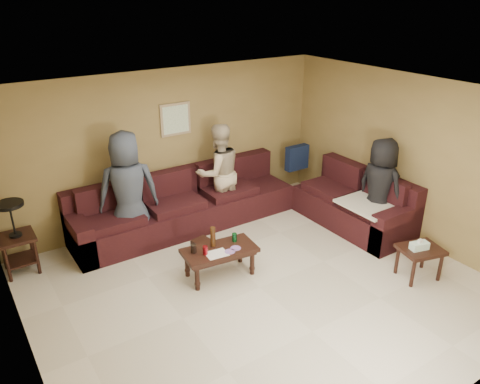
{
  "coord_description": "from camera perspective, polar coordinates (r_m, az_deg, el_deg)",
  "views": [
    {
      "loc": [
        -3.05,
        -4.12,
        3.63
      ],
      "look_at": [
        0.25,
        0.85,
        1.0
      ],
      "focal_mm": 35.0,
      "sensor_mm": 36.0,
      "label": 1
    }
  ],
  "objects": [
    {
      "name": "person_middle",
      "position": [
        7.69,
        -2.6,
        2.35
      ],
      "size": [
        0.84,
        0.67,
        1.65
      ],
      "primitive_type": "imported",
      "rotation": [
        0.0,
        0.0,
        3.08
      ],
      "color": "#C2AF90",
      "rests_on": "ground"
    },
    {
      "name": "room",
      "position": [
        5.49,
        2.73,
        2.76
      ],
      "size": [
        5.6,
        5.5,
        2.5
      ],
      "color": "beige",
      "rests_on": "ground"
    },
    {
      "name": "side_table_right",
      "position": [
        6.72,
        21.1,
        -6.84
      ],
      "size": [
        0.64,
        0.57,
        0.59
      ],
      "rotation": [
        0.0,
        0.0,
        -0.26
      ],
      "color": "black",
      "rests_on": "ground"
    },
    {
      "name": "person_left",
      "position": [
        6.99,
        -13.45,
        0.08
      ],
      "size": [
        0.99,
        0.77,
        1.8
      ],
      "primitive_type": "imported",
      "rotation": [
        0.0,
        0.0,
        2.89
      ],
      "color": "#333A47",
      "rests_on": "ground"
    },
    {
      "name": "person_right",
      "position": [
        7.48,
        16.66,
        0.47
      ],
      "size": [
        0.57,
        0.82,
        1.59
      ],
      "primitive_type": "imported",
      "rotation": [
        0.0,
        0.0,
        1.66
      ],
      "color": "black",
      "rests_on": "ground"
    },
    {
      "name": "coffee_table",
      "position": [
        6.34,
        -2.56,
        -7.38
      ],
      "size": [
        1.04,
        0.6,
        0.69
      ],
      "rotation": [
        0.0,
        0.0,
        -0.11
      ],
      "color": "black",
      "rests_on": "ground"
    },
    {
      "name": "waste_bin",
      "position": [
        6.82,
        -4.58,
        -6.99
      ],
      "size": [
        0.28,
        0.28,
        0.3
      ],
      "primitive_type": "cube",
      "rotation": [
        0.0,
        0.0,
        0.16
      ],
      "color": "black",
      "rests_on": "ground"
    },
    {
      "name": "end_table_left",
      "position": [
        7.0,
        -25.65,
        -4.9
      ],
      "size": [
        0.46,
        0.46,
        1.05
      ],
      "rotation": [
        0.0,
        0.0,
        -0.01
      ],
      "color": "black",
      "rests_on": "ground"
    },
    {
      "name": "sectional_sofa",
      "position": [
        7.59,
        0.77,
        -2.01
      ],
      "size": [
        4.65,
        2.9,
        0.97
      ],
      "color": "black",
      "rests_on": "ground"
    },
    {
      "name": "wall_art",
      "position": [
        7.56,
        -7.87,
        8.78
      ],
      "size": [
        0.52,
        0.04,
        0.52
      ],
      "color": "#9E8663",
      "rests_on": "ground"
    }
  ]
}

